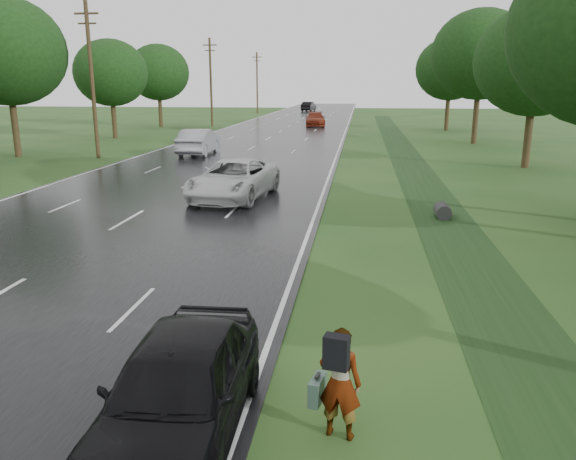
# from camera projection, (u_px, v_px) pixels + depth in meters

# --- Properties ---
(road) EXTENTS (14.00, 180.00, 0.04)m
(road) POSITION_uv_depth(u_px,v_px,m) (276.00, 134.00, 56.02)
(road) COLOR black
(road) RESTS_ON ground
(edge_stripe_east) EXTENTS (0.12, 180.00, 0.01)m
(edge_stripe_east) POSITION_uv_depth(u_px,v_px,m) (344.00, 134.00, 55.18)
(edge_stripe_east) COLOR silver
(edge_stripe_east) RESTS_ON road
(edge_stripe_west) EXTENTS (0.12, 180.00, 0.01)m
(edge_stripe_west) POSITION_uv_depth(u_px,v_px,m) (211.00, 133.00, 56.85)
(edge_stripe_west) COLOR silver
(edge_stripe_west) RESTS_ON road
(center_line) EXTENTS (0.12, 180.00, 0.01)m
(center_line) POSITION_uv_depth(u_px,v_px,m) (276.00, 134.00, 56.01)
(center_line) COLOR silver
(center_line) RESTS_ON road
(drainage_ditch) EXTENTS (2.20, 120.00, 0.56)m
(drainage_ditch) POSITION_uv_depth(u_px,v_px,m) (419.00, 179.00, 29.36)
(drainage_ditch) COLOR black
(drainage_ditch) RESTS_ON ground
(utility_pole_mid) EXTENTS (1.60, 0.26, 10.00)m
(utility_pole_mid) POSITION_uv_depth(u_px,v_px,m) (92.00, 79.00, 36.65)
(utility_pole_mid) COLOR #332715
(utility_pole_mid) RESTS_ON ground
(utility_pole_far) EXTENTS (1.60, 0.26, 10.00)m
(utility_pole_far) POSITION_uv_depth(u_px,v_px,m) (211.00, 81.00, 65.45)
(utility_pole_far) COLOR #332715
(utility_pole_far) RESTS_ON ground
(utility_pole_distant) EXTENTS (1.60, 0.26, 10.00)m
(utility_pole_distant) POSITION_uv_depth(u_px,v_px,m) (257.00, 82.00, 94.24)
(utility_pole_distant) COLOR #332715
(utility_pole_distant) RESTS_ON ground
(tree_east_c) EXTENTS (7.00, 7.00, 9.29)m
(tree_east_c) POSITION_uv_depth(u_px,v_px,m) (536.00, 61.00, 32.08)
(tree_east_c) COLOR #332715
(tree_east_c) RESTS_ON ground
(tree_east_d) EXTENTS (8.00, 8.00, 10.76)m
(tree_east_d) POSITION_uv_depth(u_px,v_px,m) (481.00, 55.00, 45.31)
(tree_east_d) COLOR #332715
(tree_east_d) RESTS_ON ground
(tree_east_f) EXTENTS (7.20, 7.20, 9.62)m
(tree_east_f) POSITION_uv_depth(u_px,v_px,m) (450.00, 69.00, 58.98)
(tree_east_f) COLOR #332715
(tree_east_f) RESTS_ON ground
(tree_west_c) EXTENTS (7.80, 7.80, 10.43)m
(tree_west_c) POSITION_uv_depth(u_px,v_px,m) (6.00, 52.00, 36.93)
(tree_west_c) COLOR #332715
(tree_west_c) RESTS_ON ground
(tree_west_d) EXTENTS (6.60, 6.60, 8.80)m
(tree_west_d) POSITION_uv_depth(u_px,v_px,m) (111.00, 73.00, 50.55)
(tree_west_d) COLOR #332715
(tree_west_d) RESTS_ON ground
(tree_west_f) EXTENTS (7.00, 7.00, 9.29)m
(tree_west_f) POSITION_uv_depth(u_px,v_px,m) (158.00, 72.00, 63.98)
(tree_west_f) COLOR #332715
(tree_west_f) RESTS_ON ground
(pedestrian) EXTENTS (0.79, 0.78, 1.66)m
(pedestrian) POSITION_uv_depth(u_px,v_px,m) (338.00, 381.00, 7.76)
(pedestrian) COLOR #A5998C
(pedestrian) RESTS_ON ground
(white_pickup) EXTENTS (3.47, 6.25, 1.66)m
(white_pickup) POSITION_uv_depth(u_px,v_px,m) (234.00, 179.00, 24.16)
(white_pickup) COLOR silver
(white_pickup) RESTS_ON road
(dark_sedan) EXTENTS (1.91, 4.52, 1.52)m
(dark_sedan) POSITION_uv_depth(u_px,v_px,m) (178.00, 388.00, 7.69)
(dark_sedan) COLOR black
(dark_sedan) RESTS_ON road
(silver_sedan) EXTENTS (2.04, 5.46, 1.78)m
(silver_sedan) POSITION_uv_depth(u_px,v_px,m) (199.00, 142.00, 39.29)
(silver_sedan) COLOR gray
(silver_sedan) RESTS_ON road
(far_car_red) EXTENTS (2.78, 5.75, 1.61)m
(far_car_red) POSITION_uv_depth(u_px,v_px,m) (315.00, 119.00, 66.14)
(far_car_red) COLOR maroon
(far_car_red) RESTS_ON road
(far_car_dark) EXTENTS (2.47, 5.32, 1.69)m
(far_car_dark) POSITION_uv_depth(u_px,v_px,m) (309.00, 106.00, 102.65)
(far_car_dark) COLOR black
(far_car_dark) RESTS_ON road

